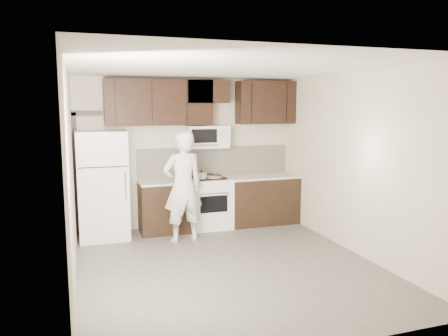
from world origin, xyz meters
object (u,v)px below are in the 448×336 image
stove (209,203)px  refrigerator (103,185)px  microwave (207,137)px  person (183,187)px

stove → refrigerator: size_ratio=0.52×
microwave → refrigerator: 2.00m
stove → refrigerator: 1.90m
microwave → person: microwave is taller
microwave → refrigerator: size_ratio=0.42×
stove → microwave: (-0.00, 0.12, 1.19)m
stove → refrigerator: bearing=-178.5°
stove → person: 1.01m
refrigerator → person: bearing=-26.2°
microwave → person: (-0.63, -0.77, -0.74)m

